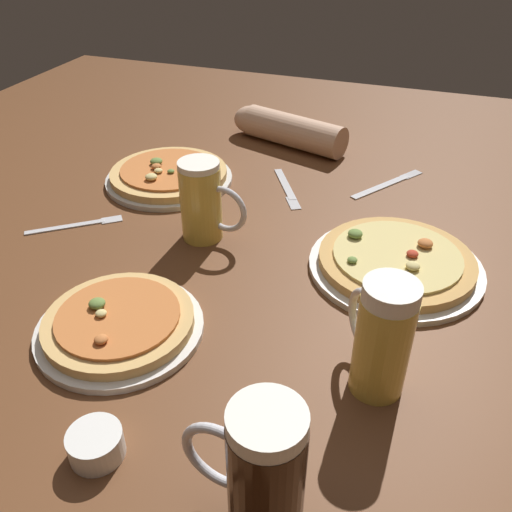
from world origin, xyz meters
The scene contains 12 objects.
ground_plane centered at (0.00, 0.00, -0.01)m, with size 2.40×2.40×0.03m, color brown.
pizza_plate_near centered at (-0.15, -0.25, 0.02)m, with size 0.27×0.27×0.05m.
pizza_plate_far centered at (0.25, 0.07, 0.02)m, with size 0.33×0.33×0.05m.
pizza_plate_side centered at (-0.32, 0.26, 0.02)m, with size 0.31×0.31×0.05m.
beer_mug_dark centered at (-0.13, 0.06, 0.08)m, with size 0.14×0.08×0.17m.
beer_mug_amber centered at (0.26, -0.22, 0.09)m, with size 0.10×0.12×0.18m.
beer_mug_pale centered at (0.17, -0.47, 0.09)m, with size 0.15×0.09×0.18m.
ramekin_sauce centered at (-0.05, -0.46, 0.02)m, with size 0.07×0.07×0.04m, color white.
fork_left centered at (-0.41, 0.01, 0.00)m, with size 0.17×0.14×0.01m.
knife_right centered at (0.19, 0.42, 0.00)m, with size 0.15×0.21×0.01m.
knife_spare centered at (-0.03, 0.32, 0.00)m, with size 0.12×0.19×0.01m.
diner_arm centered at (-0.12, 0.58, 0.04)m, with size 0.34×0.17×0.09m.
Camera 1 is at (0.28, -0.80, 0.60)m, focal length 38.00 mm.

